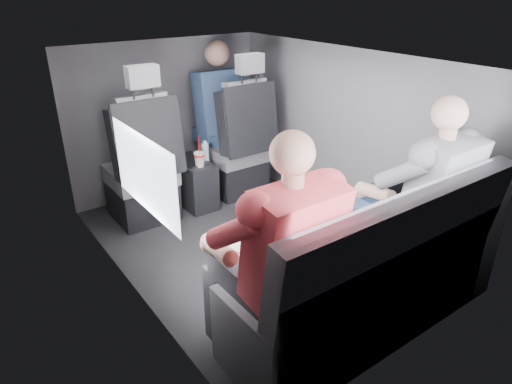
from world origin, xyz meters
TOP-DOWN VIEW (x-y plane):
  - floor at (0.00, 0.00)m, footprint 2.60×2.60m
  - ceiling at (0.00, 0.00)m, footprint 2.60×2.60m
  - panel_left at (-0.90, 0.00)m, footprint 0.02×2.60m
  - panel_right at (0.90, 0.00)m, footprint 0.02×2.60m
  - panel_front at (0.00, 1.30)m, footprint 1.80×0.02m
  - panel_back at (0.00, -1.30)m, footprint 1.80×0.02m
  - side_window at (-0.88, -0.30)m, footprint 0.02×0.75m
  - seatbelt at (0.45, 0.67)m, footprint 0.35×0.11m
  - front_seat_left at (-0.45, 0.84)m, footprint 0.52×0.58m
  - front_seat_right at (0.45, 0.84)m, footprint 0.52×0.58m
  - center_console at (0.00, 0.88)m, footprint 0.24×0.48m
  - rear_bench at (0.00, -1.06)m, footprint 1.60×0.57m
  - soda_cup at (-0.00, 0.74)m, footprint 0.09×0.09m
  - water_bottle at (0.10, 0.82)m, footprint 0.06×0.06m
  - laptop_white at (-0.53, -0.80)m, footprint 0.36×0.40m
  - laptop_black at (0.52, -0.76)m, footprint 0.30×0.28m
  - passenger_rear_left at (-0.56, -0.97)m, footprint 0.53×0.64m
  - passenger_rear_right at (0.50, -0.97)m, footprint 0.52×0.64m
  - passenger_front_right at (0.42, 1.10)m, footprint 0.43×0.43m

SIDE VIEW (x-z plane):
  - floor at x=0.00m, z-range 0.00..0.00m
  - center_console at x=0.00m, z-range 0.00..0.41m
  - rear_bench at x=0.00m, z-range -0.15..0.77m
  - front_seat_left at x=-0.45m, z-range -0.23..1.03m
  - front_seat_right at x=0.45m, z-range -0.23..1.03m
  - soda_cup at x=0.00m, z-range 0.34..0.60m
  - water_bottle at x=0.10m, z-range 0.39..0.57m
  - laptop_black at x=0.52m, z-range 0.52..0.73m
  - laptop_white at x=-0.53m, z-range 0.52..0.74m
  - passenger_rear_right at x=0.50m, z-range 0.01..1.27m
  - passenger_rear_left at x=-0.56m, z-range 0.01..1.28m
  - panel_left at x=-0.90m, z-range 0.00..1.35m
  - panel_right at x=0.90m, z-range 0.00..1.35m
  - panel_front at x=0.00m, z-range 0.00..1.35m
  - panel_back at x=0.00m, z-range 0.00..1.35m
  - passenger_front_right at x=0.42m, z-range 0.31..1.21m
  - seatbelt at x=0.45m, z-range 0.50..1.10m
  - side_window at x=-0.88m, z-range 0.69..1.11m
  - ceiling at x=0.00m, z-range 1.35..1.35m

